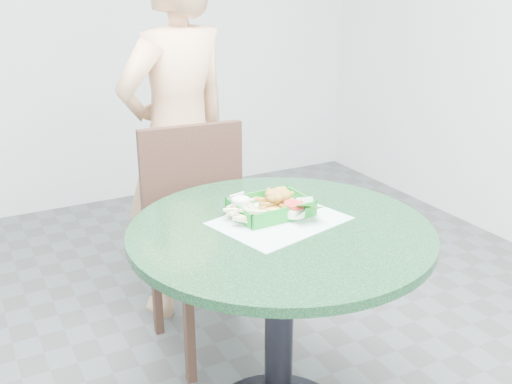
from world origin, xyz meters
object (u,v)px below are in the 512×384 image
food_basket (271,216)px  crab_sandwich (279,205)px  dining_chair (204,223)px  cafe_table (280,280)px  diner_person (178,124)px  sauce_ramekin (241,208)px

food_basket → crab_sandwich: (0.03, -0.00, 0.03)m
food_basket → crab_sandwich: 0.04m
dining_chair → food_basket: bearing=-83.5°
cafe_table → crab_sandwich: crab_sandwich is taller
crab_sandwich → cafe_table: bearing=-117.3°
crab_sandwich → food_basket: bearing=172.6°
diner_person → sauce_ramekin: size_ratio=29.19×
cafe_table → food_basket: (0.02, 0.10, 0.19)m
dining_chair → food_basket: (0.01, -0.54, 0.23)m
sauce_ramekin → cafe_table: bearing=-60.9°
cafe_table → diner_person: bearing=88.5°
cafe_table → food_basket: food_basket is taller
cafe_table → diner_person: 1.00m
cafe_table → dining_chair: dining_chair is taller
cafe_table → sauce_ramekin: bearing=119.1°
cafe_table → diner_person: diner_person is taller
cafe_table → dining_chair: size_ratio=1.04×
dining_chair → sauce_ramekin: 0.59m
diner_person → sauce_ramekin: diner_person is taller
food_basket → sauce_ramekin: (-0.10, 0.03, 0.03)m
dining_chair → sauce_ramekin: size_ratio=15.19×
dining_chair → cafe_table: bearing=-85.7°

